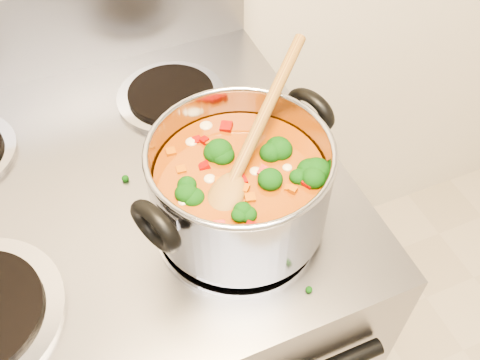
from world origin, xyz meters
The scene contains 4 objects.
electric_range centered at (0.06, 1.16, 0.47)m, with size 0.75×0.68×1.08m.
stockpot centered at (0.25, 1.02, 1.00)m, with size 0.30×0.24×0.15m.
wooden_spoon centered at (0.27, 1.03, 1.04)m, with size 0.23×0.22×0.10m.
cooktop_crumbs centered at (0.23, 0.87, 0.92)m, with size 0.11×0.03×0.01m.
Camera 1 is at (0.08, 0.61, 1.54)m, focal length 40.00 mm.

